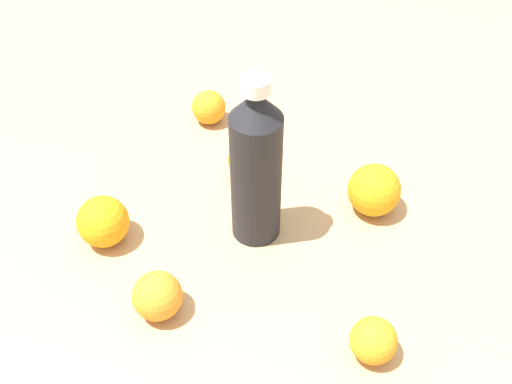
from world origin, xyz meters
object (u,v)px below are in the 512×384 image
Objects in this scene: water_bottle at (256,166)px; orange_3 at (103,222)px; orange_2 at (373,340)px; orange_1 at (250,160)px; orange_5 at (157,296)px; orange_0 at (209,107)px; orange_4 at (374,190)px.

water_bottle reaches higher than orange_3.
water_bottle is at bearing 69.63° from orange_2.
orange_1 reaches higher than orange_5.
water_bottle is 0.22m from orange_5.
orange_0 reaches higher than orange_2.
orange_0 is 0.35m from orange_4.
orange_5 is at bearing 156.98° from orange_4.
orange_0 is 0.17m from orange_1.
orange_3 reaches higher than orange_2.
orange_2 is 0.74× the size of orange_4.
orange_5 reaches higher than orange_0.
orange_5 is at bearing 111.97° from orange_2.
orange_1 is at bearing -118.00° from orange_0.
orange_3 is at bearing 158.45° from orange_1.
orange_1 is 0.21m from orange_4.
orange_1 is at bearing 103.48° from orange_4.
orange_1 is (0.09, 0.08, -0.09)m from water_bottle.
orange_4 is (0.14, -0.12, -0.09)m from water_bottle.
orange_0 is 0.32m from orange_3.
orange_5 reaches higher than orange_2.
orange_5 is at bearing -108.66° from orange_3.
water_bottle is 3.33× the size of orange_4.
orange_4 reaches higher than orange_5.
orange_1 is (-0.08, -0.15, 0.00)m from orange_0.
orange_1 reaches higher than orange_0.
orange_5 is at bearing -168.77° from orange_1.
orange_1 is at bearing 60.28° from orange_2.
orange_5 is (-0.05, -0.15, -0.00)m from orange_3.
water_bottle is 0.30m from orange_0.
orange_3 reaches higher than orange_0.
orange_4 reaches higher than orange_2.
water_bottle is 0.24m from orange_3.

